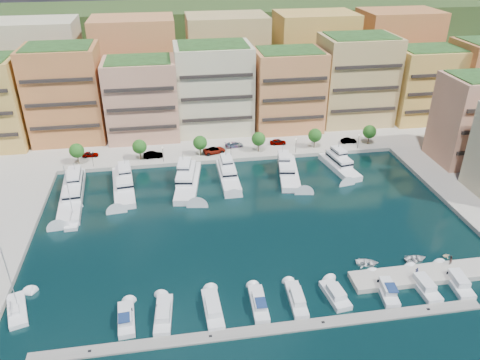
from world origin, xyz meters
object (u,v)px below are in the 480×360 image
at_px(car_1, 153,155).
at_px(tender_3, 446,255).
at_px(lamppost_4, 359,139).
at_px(car_2, 214,150).
at_px(tender_0, 367,263).
at_px(yacht_5, 339,164).
at_px(cruiser_9, 456,281).
at_px(tree_4, 315,135).
at_px(yacht_4, 288,171).
at_px(cruiser_1, 126,319).
at_px(person_0, 417,271).
at_px(cruiser_7, 386,289).
at_px(car_3, 234,145).
at_px(person_1, 450,260).
at_px(cruiser_3, 213,309).
at_px(lamppost_2, 231,147).
at_px(cruiser_8, 423,285).
at_px(sailboat_2, 73,219).
at_px(lamppost_1, 163,152).
at_px(lamppost_0, 92,157).
at_px(tree_1, 139,147).
at_px(lamppost_3, 296,143).
at_px(yacht_0, 72,192).
at_px(tender_2, 416,259).
at_px(tree_2, 200,143).
at_px(car_5, 349,141).
at_px(sailboat_0, 17,311).
at_px(cruiser_6, 335,295).
at_px(tree_3, 259,139).
at_px(tree_5, 369,132).
at_px(cruiser_4, 259,304).
at_px(tree_0, 77,151).
at_px(cruiser_5, 297,300).
at_px(car_0, 90,154).

bearing_deg(car_1, tender_3, -134.82).
xyz_separation_m(lamppost_4, car_2, (-40.12, 3.18, -1.97)).
bearing_deg(tender_0, yacht_5, 1.69).
bearing_deg(cruiser_9, tree_4, 98.07).
bearing_deg(yacht_4, yacht_5, 5.13).
distance_m(cruiser_1, person_0, 50.62).
bearing_deg(cruiser_7, tree_4, 85.08).
distance_m(car_3, person_1, 65.89).
bearing_deg(cruiser_3, car_1, 99.38).
xyz_separation_m(lamppost_2, car_3, (1.79, 6.29, -2.08)).
bearing_deg(tender_3, lamppost_2, 35.41).
distance_m(cruiser_8, sailboat_2, 71.27).
bearing_deg(lamppost_1, tender_3, -42.64).
bearing_deg(yacht_4, lamppost_0, 167.87).
distance_m(tree_1, car_1, 4.41).
height_order(lamppost_3, person_1, lamppost_3).
bearing_deg(tender_0, yacht_4, 22.34).
height_order(lamppost_2, yacht_0, yacht_0).
xyz_separation_m(tree_1, tree_4, (48.00, 0.00, 0.00)).
bearing_deg(yacht_5, tree_4, 105.06).
distance_m(yacht_0, tender_2, 76.33).
height_order(yacht_5, car_1, yacht_5).
relative_size(tree_2, person_1, 3.19).
bearing_deg(tender_3, cruiser_1, 96.90).
bearing_deg(car_5, lamppost_4, -161.67).
distance_m(sailboat_0, car_5, 94.80).
bearing_deg(cruiser_6, person_1, 10.17).
relative_size(lamppost_0, lamppost_2, 1.00).
xyz_separation_m(tree_2, cruiser_3, (-3.04, -58.10, -4.20)).
xyz_separation_m(yacht_4, tender_2, (15.19, -38.05, -0.65)).
xyz_separation_m(tree_3, lamppost_4, (28.00, -2.30, -0.92)).
xyz_separation_m(yacht_0, cruiser_1, (14.41, -42.53, -0.64)).
height_order(tree_5, person_1, tree_5).
relative_size(cruiser_1, cruiser_7, 0.89).
distance_m(yacht_5, cruiser_4, 55.62).
distance_m(tree_0, cruiser_5, 72.46).
bearing_deg(person_1, tree_4, -101.17).
relative_size(tree_0, cruiser_9, 0.61).
height_order(lamppost_3, car_3, lamppost_3).
height_order(lamppost_1, car_5, lamppost_1).
bearing_deg(cruiser_9, tender_2, 118.61).
bearing_deg(lamppost_1, car_0, 162.33).
height_order(lamppost_0, person_1, lamppost_0).
bearing_deg(car_3, cruiser_8, -168.51).
relative_size(yacht_0, tender_3, 16.22).
xyz_separation_m(cruiser_6, cruiser_9, (22.33, -0.02, -0.00)).
bearing_deg(cruiser_6, tree_0, 130.68).
distance_m(cruiser_7, tender_0, 7.61).
distance_m(tree_0, tender_0, 77.63).
bearing_deg(cruiser_9, lamppost_0, 140.73).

